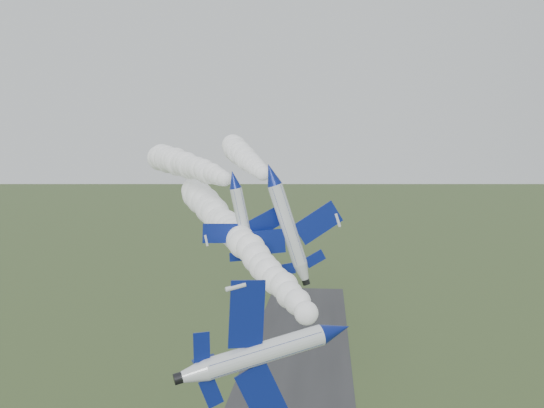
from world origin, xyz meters
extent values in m
cylinder|color=silver|center=(7.11, -8.97, 34.55)|extent=(4.57, 7.78, 1.63)
cone|color=navy|center=(9.04, -13.47, 34.55)|extent=(2.30, 2.51, 1.63)
cone|color=silver|center=(5.24, -4.63, 34.55)|extent=(2.15, 2.17, 1.63)
cylinder|color=black|center=(4.87, -3.79, 34.55)|extent=(0.98, 0.84, 0.82)
ellipsoid|color=black|center=(8.36, -10.60, 34.65)|extent=(2.05, 2.88, 1.09)
cube|color=navy|center=(6.20, -8.55, 37.24)|extent=(1.74, 2.41, 4.20)
cube|color=navy|center=(7.18, -8.13, 31.79)|extent=(1.74, 2.41, 4.20)
cube|color=navy|center=(5.31, -5.51, 36.00)|extent=(0.81, 1.11, 1.83)
cube|color=navy|center=(5.83, -5.29, 33.09)|extent=(0.81, 1.11, 1.83)
cube|color=navy|center=(6.74, -5.14, 34.78)|extent=(2.44, 2.16, 0.50)
cylinder|color=silver|center=(-3.82, 18.10, 43.39)|extent=(4.35, 7.59, 1.60)
cone|color=navy|center=(-2.01, 13.70, 43.39)|extent=(2.23, 2.44, 1.60)
cone|color=silver|center=(-5.57, 22.34, 43.39)|extent=(2.09, 2.10, 1.60)
cylinder|color=black|center=(-5.91, 23.17, 43.39)|extent=(0.95, 0.81, 0.81)
ellipsoid|color=black|center=(-3.18, 16.27, 43.89)|extent=(1.97, 2.80, 1.07)
cube|color=navy|center=(-6.51, 17.78, 42.70)|extent=(4.58, 3.54, 0.98)
cube|color=navy|center=(-1.63, 19.78, 43.82)|extent=(4.58, 3.54, 0.98)
cube|color=navy|center=(-6.56, 21.06, 43.10)|extent=(2.02, 1.59, 0.46)
cube|color=navy|center=(-3.96, 22.13, 43.69)|extent=(2.02, 1.59, 0.46)
cube|color=navy|center=(-5.40, 21.30, 44.54)|extent=(1.02, 1.53, 1.96)
cylinder|color=silver|center=(0.35, 18.28, 43.97)|extent=(4.50, 9.61, 2.11)
cone|color=navy|center=(1.90, 12.57, 43.97)|extent=(2.68, 2.93, 2.11)
cone|color=silver|center=(-1.15, 23.78, 43.97)|extent=(2.57, 2.49, 2.11)
cylinder|color=black|center=(-1.44, 24.85, 43.97)|extent=(1.21, 0.93, 1.07)
ellipsoid|color=black|center=(0.79, 15.90, 44.56)|extent=(2.20, 3.47, 1.41)
cube|color=navy|center=(-2.91, 18.32, 42.77)|extent=(5.46, 3.88, 1.74)
cube|color=navy|center=(3.23, 19.99, 44.84)|extent=(5.46, 3.88, 1.74)
cube|color=navy|center=(-2.53, 22.36, 43.41)|extent=(2.41, 1.75, 0.80)
cube|color=navy|center=(0.75, 23.25, 44.52)|extent=(2.41, 1.75, 0.80)
cube|color=navy|center=(-1.25, 22.43, 45.35)|extent=(1.33, 1.96, 2.38)
camera|label=1|loc=(6.54, -48.16, 45.99)|focal=40.00mm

